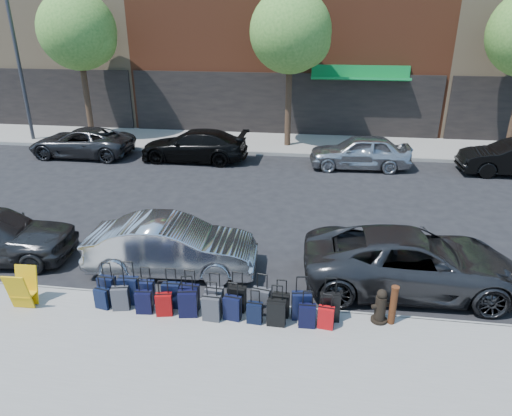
% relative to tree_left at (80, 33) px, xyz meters
% --- Properties ---
extents(ground, '(120.00, 120.00, 0.00)m').
position_rel_tree_left_xyz_m(ground, '(9.86, -9.50, -5.41)').
color(ground, black).
rests_on(ground, ground).
extents(sidewalk_near, '(60.00, 4.00, 0.15)m').
position_rel_tree_left_xyz_m(sidewalk_near, '(9.86, -16.00, -5.34)').
color(sidewalk_near, gray).
rests_on(sidewalk_near, ground).
extents(sidewalk_far, '(60.00, 4.00, 0.15)m').
position_rel_tree_left_xyz_m(sidewalk_far, '(9.86, 0.50, -5.34)').
color(sidewalk_far, gray).
rests_on(sidewalk_far, ground).
extents(curb_near, '(60.00, 0.08, 0.15)m').
position_rel_tree_left_xyz_m(curb_near, '(9.86, -13.98, -5.34)').
color(curb_near, gray).
rests_on(curb_near, ground).
extents(curb_far, '(60.00, 0.08, 0.15)m').
position_rel_tree_left_xyz_m(curb_far, '(9.86, -1.52, -5.34)').
color(curb_far, gray).
rests_on(curb_far, ground).
extents(tree_left, '(3.80, 3.80, 7.27)m').
position_rel_tree_left_xyz_m(tree_left, '(0.00, 0.00, 0.00)').
color(tree_left, black).
rests_on(tree_left, sidewalk_far).
extents(tree_center, '(3.80, 3.80, 7.27)m').
position_rel_tree_left_xyz_m(tree_center, '(10.50, 0.00, 0.00)').
color(tree_center, black).
rests_on(tree_center, sidewalk_far).
extents(streetlight, '(2.59, 0.18, 8.00)m').
position_rel_tree_left_xyz_m(streetlight, '(-2.94, -0.70, -0.75)').
color(streetlight, '#333338').
rests_on(streetlight, sidewalk_far).
extents(suitcase_front_0, '(0.41, 0.26, 0.94)m').
position_rel_tree_left_xyz_m(suitcase_front_0, '(7.36, -14.26, -4.97)').
color(suitcase_front_0, black).
rests_on(suitcase_front_0, sidewalk_near).
extents(suitcase_front_1, '(0.44, 0.26, 1.03)m').
position_rel_tree_left_xyz_m(suitcase_front_1, '(7.91, -14.32, -4.94)').
color(suitcase_front_1, black).
rests_on(suitcase_front_1, sidewalk_near).
extents(suitcase_front_2, '(0.37, 0.21, 0.89)m').
position_rel_tree_left_xyz_m(suitcase_front_2, '(8.28, -14.26, -4.98)').
color(suitcase_front_2, black).
rests_on(suitcase_front_2, sidewalk_near).
extents(suitcase_front_3, '(0.40, 0.23, 0.95)m').
position_rel_tree_left_xyz_m(suitcase_front_3, '(8.90, -14.32, -4.96)').
color(suitcase_front_3, black).
rests_on(suitcase_front_3, sidewalk_near).
extents(suitcase_front_4, '(0.41, 0.24, 0.96)m').
position_rel_tree_left_xyz_m(suitcase_front_4, '(9.34, -14.35, -4.96)').
color(suitcase_front_4, black).
rests_on(suitcase_front_4, sidewalk_near).
extents(suitcase_front_5, '(0.40, 0.24, 0.93)m').
position_rel_tree_left_xyz_m(suitcase_front_5, '(9.89, -14.35, -4.97)').
color(suitcase_front_5, '#3B3B40').
rests_on(suitcase_front_5, sidewalk_near).
extents(suitcase_front_6, '(0.41, 0.25, 0.94)m').
position_rel_tree_left_xyz_m(suitcase_front_6, '(10.37, -14.25, -4.97)').
color(suitcase_front_6, black).
rests_on(suitcase_front_6, sidewalk_near).
extents(suitcase_front_7, '(0.43, 0.28, 0.95)m').
position_rel_tree_left_xyz_m(suitcase_front_7, '(10.91, -14.27, -4.96)').
color(suitcase_front_7, '#37383C').
rests_on(suitcase_front_7, sidewalk_near).
extents(suitcase_front_8, '(0.37, 0.22, 0.87)m').
position_rel_tree_left_xyz_m(suitcase_front_8, '(11.35, -14.31, -4.99)').
color(suitcase_front_8, black).
rests_on(suitcase_front_8, sidewalk_near).
extents(suitcase_front_9, '(0.44, 0.29, 0.99)m').
position_rel_tree_left_xyz_m(suitcase_front_9, '(11.80, -14.33, -4.95)').
color(suitcase_front_9, black).
rests_on(suitcase_front_9, sidewalk_near).
extents(suitcase_front_10, '(0.44, 0.27, 1.00)m').
position_rel_tree_left_xyz_m(suitcase_front_10, '(12.40, -14.32, -4.95)').
color(suitcase_front_10, black).
rests_on(suitcase_front_10, sidewalk_near).
extents(suitcase_back_0, '(0.35, 0.25, 0.77)m').
position_rel_tree_left_xyz_m(suitcase_back_0, '(7.39, -14.58, -5.02)').
color(suitcase_back_0, black).
rests_on(suitcase_back_0, sidewalk_near).
extents(suitcase_back_1, '(0.40, 0.28, 0.88)m').
position_rel_tree_left_xyz_m(suitcase_back_1, '(7.81, -14.57, -4.99)').
color(suitcase_back_1, '#39383D').
rests_on(suitcase_back_1, sidewalk_near).
extents(suitcase_back_2, '(0.37, 0.24, 0.84)m').
position_rel_tree_left_xyz_m(suitcase_back_2, '(8.37, -14.62, -5.00)').
color(suitcase_back_2, black).
rests_on(suitcase_back_2, sidewalk_near).
extents(suitcase_back_3, '(0.38, 0.27, 0.83)m').
position_rel_tree_left_xyz_m(suitcase_back_3, '(8.83, -14.64, -5.00)').
color(suitcase_back_3, maroon).
rests_on(suitcase_back_3, sidewalk_near).
extents(suitcase_back_4, '(0.44, 0.30, 0.96)m').
position_rel_tree_left_xyz_m(suitcase_back_4, '(9.36, -14.60, -4.96)').
color(suitcase_back_4, black).
rests_on(suitcase_back_4, sidewalk_near).
extents(suitcase_back_5, '(0.39, 0.24, 0.90)m').
position_rel_tree_left_xyz_m(suitcase_back_5, '(9.90, -14.66, -4.98)').
color(suitcase_back_5, '#36363B').
rests_on(suitcase_back_5, sidewalk_near).
extents(suitcase_back_6, '(0.39, 0.26, 0.87)m').
position_rel_tree_left_xyz_m(suitcase_back_6, '(10.33, -14.57, -4.99)').
color(suitcase_back_6, black).
rests_on(suitcase_back_6, sidewalk_near).
extents(suitcase_back_7, '(0.33, 0.21, 0.77)m').
position_rel_tree_left_xyz_m(suitcase_back_7, '(10.83, -14.63, -5.02)').
color(suitcase_back_7, black).
rests_on(suitcase_back_7, sidewalk_near).
extents(suitcase_back_8, '(0.39, 0.23, 0.93)m').
position_rel_tree_left_xyz_m(suitcase_back_8, '(11.29, -14.64, -4.97)').
color(suitcase_back_8, black).
rests_on(suitcase_back_8, sidewalk_near).
extents(suitcase_back_9, '(0.36, 0.21, 0.84)m').
position_rel_tree_left_xyz_m(suitcase_back_9, '(11.93, -14.61, -5.00)').
color(suitcase_back_9, black).
rests_on(suitcase_back_9, sidewalk_near).
extents(suitcase_back_10, '(0.35, 0.23, 0.79)m').
position_rel_tree_left_xyz_m(suitcase_back_10, '(12.32, -14.59, -5.02)').
color(suitcase_back_10, '#B30B0E').
rests_on(suitcase_back_10, sidewalk_near).
extents(fire_hydrant, '(0.40, 0.35, 0.78)m').
position_rel_tree_left_xyz_m(fire_hydrant, '(13.46, -14.21, -4.90)').
color(fire_hydrant, black).
rests_on(fire_hydrant, sidewalk_near).
extents(bollard, '(0.17, 0.17, 0.90)m').
position_rel_tree_left_xyz_m(bollard, '(13.71, -14.25, -4.80)').
color(bollard, '#38190C').
rests_on(bollard, sidewalk_near).
extents(display_rack, '(0.53, 0.58, 0.90)m').
position_rel_tree_left_xyz_m(display_rack, '(5.63, -14.78, -4.82)').
color(display_rack, '#DFA80C').
rests_on(display_rack, sidewalk_near).
extents(car_near_1, '(4.44, 1.80, 1.43)m').
position_rel_tree_left_xyz_m(car_near_1, '(8.37, -12.57, -4.70)').
color(car_near_1, '#B5B6BC').
rests_on(car_near_1, ground).
extents(car_near_2, '(5.32, 2.61, 1.45)m').
position_rel_tree_left_xyz_m(car_near_2, '(14.36, -12.50, -4.69)').
color(car_near_2, '#323134').
rests_on(car_near_2, ground).
extents(car_far_0, '(4.83, 2.24, 1.34)m').
position_rel_tree_left_xyz_m(car_far_0, '(0.82, -2.88, -4.74)').
color(car_far_0, '#2E2E31').
rests_on(car_far_0, ground).
extents(car_far_1, '(4.92, 2.05, 1.42)m').
position_rel_tree_left_xyz_m(car_far_1, '(6.29, -2.84, -4.70)').
color(car_far_1, black).
rests_on(car_far_1, ground).
extents(car_far_2, '(4.42, 1.97, 1.47)m').
position_rel_tree_left_xyz_m(car_far_2, '(13.74, -2.92, -4.67)').
color(car_far_2, '#AEB0B5').
rests_on(car_far_2, ground).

